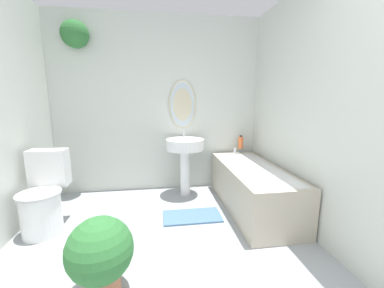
{
  "coord_description": "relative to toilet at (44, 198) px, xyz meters",
  "views": [
    {
      "loc": [
        -0.02,
        -0.54,
        1.29
      ],
      "look_at": [
        0.31,
        1.73,
        0.85
      ],
      "focal_mm": 22.0,
      "sensor_mm": 36.0,
      "label": 1
    }
  ],
  "objects": [
    {
      "name": "wall_back",
      "position": [
        1.08,
        0.98,
        0.94
      ],
      "size": [
        2.92,
        0.33,
        2.4
      ],
      "color": "silver",
      "rests_on": "ground_plane"
    },
    {
      "name": "wall_right",
      "position": [
        2.58,
        -0.43,
        0.87
      ],
      "size": [
        0.06,
        2.91,
        2.4
      ],
      "color": "silver",
      "rests_on": "ground_plane"
    },
    {
      "name": "toilet",
      "position": [
        0.0,
        0.0,
        0.0
      ],
      "size": [
        0.39,
        0.54,
        0.78
      ],
      "color": "white",
      "rests_on": "ground_plane"
    },
    {
      "name": "pedestal_sink",
      "position": [
        1.48,
        0.67,
        0.28
      ],
      "size": [
        0.5,
        0.5,
        0.87
      ],
      "color": "white",
      "rests_on": "ground_plane"
    },
    {
      "name": "bathtub",
      "position": [
        2.22,
        0.15,
        -0.06
      ],
      "size": [
        0.62,
        1.53,
        0.59
      ],
      "color": "#B2A893",
      "rests_on": "ground_plane"
    },
    {
      "name": "shampoo_bottle",
      "position": [
        2.31,
        0.84,
        0.35
      ],
      "size": [
        0.07,
        0.07,
        0.19
      ],
      "color": "#DB6633",
      "rests_on": "bathtub"
    },
    {
      "name": "potted_plant",
      "position": [
        0.74,
        -0.93,
        -0.02
      ],
      "size": [
        0.43,
        0.43,
        0.55
      ],
      "color": "#9E6042",
      "rests_on": "ground_plane"
    },
    {
      "name": "bath_mat",
      "position": [
        1.48,
        0.02,
        -0.32
      ],
      "size": [
        0.64,
        0.34,
        0.02
      ],
      "color": "#4C7093",
      "rests_on": "ground_plane"
    }
  ]
}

